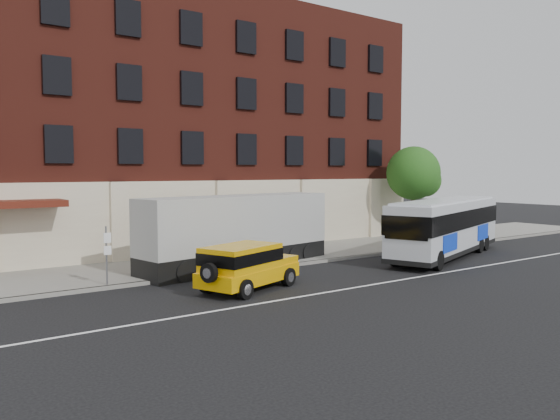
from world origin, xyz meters
TOP-DOWN VIEW (x-y plane):
  - ground at (0.00, 0.00)m, footprint 120.00×120.00m
  - sidewalk at (0.00, 9.00)m, footprint 60.00×6.00m
  - kerb at (0.00, 6.00)m, footprint 60.00×0.25m
  - lane_line at (0.00, 0.50)m, footprint 60.00×0.12m
  - building at (-0.01, 16.92)m, footprint 30.00×12.10m
  - sign_pole at (-8.50, 6.15)m, footprint 0.30×0.20m
  - street_tree at (13.54, 9.48)m, footprint 3.60×3.60m
  - city_bus at (9.27, 3.50)m, footprint 11.65×6.13m
  - yellow_suv at (-4.21, 2.64)m, footprint 4.87×3.27m
  - shipping_container at (-1.72, 7.24)m, footprint 10.74×3.94m

SIDE VIEW (x-z plane):
  - ground at x=0.00m, z-range 0.00..0.00m
  - lane_line at x=0.00m, z-range 0.00..0.01m
  - sidewalk at x=0.00m, z-range 0.00..0.15m
  - kerb at x=0.00m, z-range 0.00..0.15m
  - yellow_suv at x=-4.21m, z-range 0.13..1.95m
  - sign_pole at x=-8.50m, z-range 0.20..2.70m
  - shipping_container at x=-1.72m, z-range -0.02..3.49m
  - city_bus at x=9.27m, z-range 0.16..3.31m
  - street_tree at x=13.54m, z-range 1.31..7.51m
  - building at x=-0.01m, z-range 0.08..15.08m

